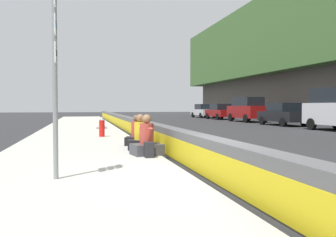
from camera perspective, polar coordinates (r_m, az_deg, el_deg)
ground_plane at (r=7.15m, az=7.57°, el=-9.98°), size 160.00×160.00×0.00m
sidewalk_strip at (r=6.68m, az=-14.53°, el=-10.26°), size 80.00×4.40×0.14m
jersey_barrier at (r=7.07m, az=7.56°, el=-6.62°), size 76.00×0.45×0.85m
route_sign_post at (r=6.91m, az=-17.49°, el=8.15°), size 0.44×0.09×3.60m
fire_hydrant at (r=15.89m, az=-10.46°, el=-1.24°), size 0.26×0.46×0.88m
seated_person_foreground at (r=9.88m, az=-3.39°, el=-3.77°), size 0.80×0.90×1.11m
seated_person_middle at (r=11.15m, az=-4.41°, el=-3.15°), size 0.75×0.85×1.09m
seated_person_rear at (r=12.33m, az=-5.03°, el=-2.73°), size 0.80×0.88×1.04m
backpack at (r=9.41m, az=-3.01°, el=-5.00°), size 0.32×0.28×0.40m
parked_car_fourth at (r=28.35m, az=17.77°, el=0.67°), size 4.55×2.05×1.71m
parked_car_midline at (r=34.06m, az=12.49°, el=1.47°), size 4.86×2.20×2.28m
parked_car_far at (r=39.98m, az=8.25°, el=1.11°), size 4.56×2.06×1.71m
parked_car_farther at (r=45.32m, az=5.64°, el=1.23°), size 4.57×2.08×1.71m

